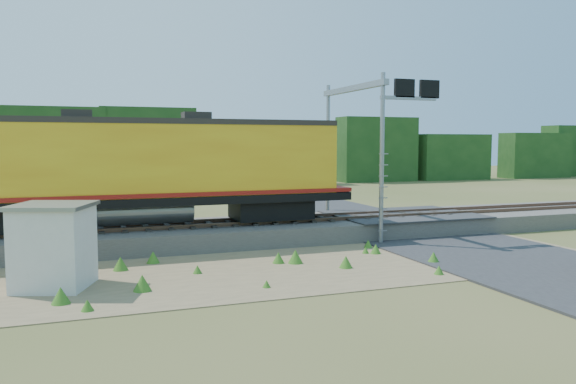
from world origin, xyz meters
name	(u,v)px	position (x,y,z in m)	size (l,w,h in m)	color
ground	(322,267)	(0.00, 0.00, 0.00)	(140.00, 140.00, 0.00)	#475123
ballast	(269,230)	(0.00, 6.00, 0.40)	(70.00, 5.00, 0.80)	slate
rails	(269,220)	(0.00, 6.00, 0.88)	(70.00, 1.54, 0.16)	brown
dirt_shoulder	(263,267)	(-2.00, 0.50, 0.01)	(26.00, 8.00, 0.03)	#8C7754
road	(472,248)	(7.00, 0.74, 0.09)	(7.00, 66.00, 0.86)	#38383A
tree_line_north	(167,156)	(0.00, 38.00, 3.07)	(130.00, 3.00, 6.50)	#193C15
weed_clumps	(224,274)	(-3.50, 0.10, 0.00)	(15.00, 6.20, 0.56)	#3B7220
locomotive	(121,167)	(-6.35, 6.00, 3.38)	(19.01, 2.90, 4.90)	black
shed	(54,246)	(-8.70, 0.03, 1.29)	(2.75, 2.75, 2.55)	silver
signal_gantry	(367,119)	(4.55, 5.33, 5.47)	(2.90, 6.20, 7.31)	gray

